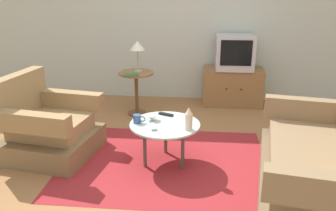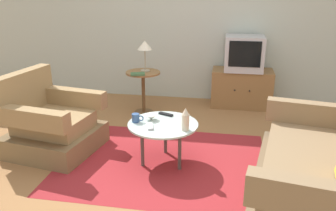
{
  "view_description": "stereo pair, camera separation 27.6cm",
  "coord_description": "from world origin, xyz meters",
  "px_view_note": "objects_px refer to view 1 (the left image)",
  "views": [
    {
      "loc": [
        0.35,
        -3.1,
        1.79
      ],
      "look_at": [
        0.03,
        0.37,
        0.55
      ],
      "focal_mm": 36.77,
      "sensor_mm": 36.0,
      "label": 1
    },
    {
      "loc": [
        0.63,
        -3.07,
        1.79
      ],
      "look_at": [
        0.03,
        0.37,
        0.55
      ],
      "focal_mm": 36.77,
      "sensor_mm": 36.0,
      "label": 2
    }
  ],
  "objects_px": {
    "armchair": "(47,128)",
    "tv_remote_silver": "(153,127)",
    "couch": "(323,166)",
    "television": "(235,52)",
    "tv_stand": "(232,87)",
    "coffee_table": "(165,127)",
    "mug": "(137,119)",
    "table_lamp": "(137,47)",
    "book": "(131,75)",
    "vase": "(189,119)",
    "side_table": "(136,84)",
    "tv_remote_dark": "(166,114)",
    "bowl": "(152,118)"
  },
  "relations": [
    {
      "from": "tv_stand",
      "to": "coffee_table",
      "type": "bearing_deg",
      "value": -113.46
    },
    {
      "from": "book",
      "to": "armchair",
      "type": "bearing_deg",
      "value": -139.56
    },
    {
      "from": "armchair",
      "to": "tv_stand",
      "type": "distance_m",
      "value": 2.85
    },
    {
      "from": "table_lamp",
      "to": "mug",
      "type": "distance_m",
      "value": 1.53
    },
    {
      "from": "coffee_table",
      "to": "vase",
      "type": "xyz_separation_m",
      "value": [
        0.25,
        -0.13,
        0.15
      ]
    },
    {
      "from": "tv_stand",
      "to": "mug",
      "type": "xyz_separation_m",
      "value": [
        -1.13,
        -1.97,
        0.2
      ]
    },
    {
      "from": "mug",
      "to": "bowl",
      "type": "bearing_deg",
      "value": 31.84
    },
    {
      "from": "tv_stand",
      "to": "tv_remote_dark",
      "type": "height_order",
      "value": "tv_stand"
    },
    {
      "from": "television",
      "to": "armchair",
      "type": "bearing_deg",
      "value": -139.37
    },
    {
      "from": "armchair",
      "to": "coffee_table",
      "type": "height_order",
      "value": "armchair"
    },
    {
      "from": "armchair",
      "to": "bowl",
      "type": "bearing_deg",
      "value": 98.61
    },
    {
      "from": "tv_stand",
      "to": "television",
      "type": "height_order",
      "value": "television"
    },
    {
      "from": "bowl",
      "to": "book",
      "type": "relative_size",
      "value": 0.58
    },
    {
      "from": "side_table",
      "to": "book",
      "type": "xyz_separation_m",
      "value": [
        -0.03,
        -0.19,
        0.19
      ]
    },
    {
      "from": "table_lamp",
      "to": "book",
      "type": "relative_size",
      "value": 1.97
    },
    {
      "from": "mug",
      "to": "book",
      "type": "distance_m",
      "value": 1.26
    },
    {
      "from": "bowl",
      "to": "tv_remote_silver",
      "type": "height_order",
      "value": "bowl"
    },
    {
      "from": "side_table",
      "to": "bowl",
      "type": "xyz_separation_m",
      "value": [
        0.41,
        -1.32,
        0.03
      ]
    },
    {
      "from": "armchair",
      "to": "side_table",
      "type": "distance_m",
      "value": 1.51
    },
    {
      "from": "couch",
      "to": "television",
      "type": "relative_size",
      "value": 3.33
    },
    {
      "from": "table_lamp",
      "to": "mug",
      "type": "bearing_deg",
      "value": -80.45
    },
    {
      "from": "couch",
      "to": "tv_remote_dark",
      "type": "xyz_separation_m",
      "value": [
        -1.43,
        0.73,
        0.15
      ]
    },
    {
      "from": "vase",
      "to": "mug",
      "type": "distance_m",
      "value": 0.54
    },
    {
      "from": "vase",
      "to": "tv_remote_silver",
      "type": "distance_m",
      "value": 0.36
    },
    {
      "from": "coffee_table",
      "to": "table_lamp",
      "type": "distance_m",
      "value": 1.62
    },
    {
      "from": "armchair",
      "to": "coffee_table",
      "type": "distance_m",
      "value": 1.31
    },
    {
      "from": "side_table",
      "to": "tv_remote_silver",
      "type": "xyz_separation_m",
      "value": [
        0.44,
        -1.51,
        0.01
      ]
    },
    {
      "from": "armchair",
      "to": "side_table",
      "type": "bearing_deg",
      "value": 159.18
    },
    {
      "from": "coffee_table",
      "to": "television",
      "type": "height_order",
      "value": "television"
    },
    {
      "from": "tv_stand",
      "to": "table_lamp",
      "type": "height_order",
      "value": "table_lamp"
    },
    {
      "from": "television",
      "to": "tv_remote_dark",
      "type": "xyz_separation_m",
      "value": [
        -0.86,
        -1.7,
        -0.37
      ]
    },
    {
      "from": "armchair",
      "to": "table_lamp",
      "type": "bearing_deg",
      "value": 158.78
    },
    {
      "from": "bowl",
      "to": "vase",
      "type": "bearing_deg",
      "value": -28.04
    },
    {
      "from": "tv_stand",
      "to": "tv_remote_dark",
      "type": "bearing_deg",
      "value": -116.62
    },
    {
      "from": "couch",
      "to": "coffee_table",
      "type": "relative_size",
      "value": 2.57
    },
    {
      "from": "coffee_table",
      "to": "mug",
      "type": "distance_m",
      "value": 0.29
    },
    {
      "from": "coffee_table",
      "to": "tv_remote_dark",
      "type": "relative_size",
      "value": 4.25
    },
    {
      "from": "tv_remote_dark",
      "to": "television",
      "type": "bearing_deg",
      "value": -93.63
    },
    {
      "from": "tv_remote_dark",
      "to": "tv_remote_silver",
      "type": "xyz_separation_m",
      "value": [
        -0.09,
        -0.36,
        -0.0
      ]
    },
    {
      "from": "couch",
      "to": "television",
      "type": "xyz_separation_m",
      "value": [
        -0.57,
        2.43,
        0.52
      ]
    },
    {
      "from": "coffee_table",
      "to": "vase",
      "type": "height_order",
      "value": "vase"
    },
    {
      "from": "coffee_table",
      "to": "book",
      "type": "height_order",
      "value": "book"
    },
    {
      "from": "tv_stand",
      "to": "vase",
      "type": "relative_size",
      "value": 3.91
    },
    {
      "from": "bowl",
      "to": "book",
      "type": "height_order",
      "value": "book"
    },
    {
      "from": "armchair",
      "to": "tv_remote_silver",
      "type": "distance_m",
      "value": 1.23
    },
    {
      "from": "bowl",
      "to": "tv_remote_silver",
      "type": "xyz_separation_m",
      "value": [
        0.04,
        -0.2,
        -0.02
      ]
    },
    {
      "from": "coffee_table",
      "to": "mug",
      "type": "height_order",
      "value": "mug"
    },
    {
      "from": "vase",
      "to": "tv_remote_silver",
      "type": "relative_size",
      "value": 1.32
    },
    {
      "from": "side_table",
      "to": "tv_stand",
      "type": "relative_size",
      "value": 0.69
    },
    {
      "from": "book",
      "to": "bowl",
      "type": "bearing_deg",
      "value": -85.36
    }
  ]
}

